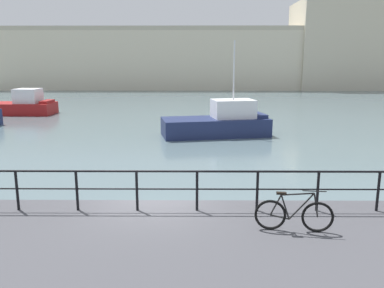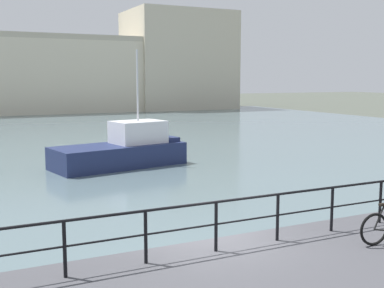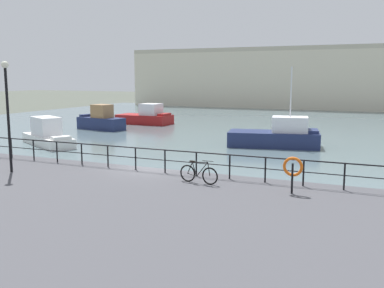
# 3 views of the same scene
# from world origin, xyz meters

# --- Properties ---
(ground_plane) EXTENTS (240.00, 240.00, 0.00)m
(ground_plane) POSITION_xyz_m (0.00, 0.00, 0.00)
(ground_plane) COLOR #4C5147
(water_basin) EXTENTS (80.00, 60.00, 0.01)m
(water_basin) POSITION_xyz_m (0.00, 30.20, 0.01)
(water_basin) COLOR slate
(water_basin) RESTS_ON ground_plane
(harbor_building) EXTENTS (67.20, 11.54, 14.57)m
(harbor_building) POSITION_xyz_m (7.11, 59.59, 5.49)
(harbor_building) COLOR beige
(harbor_building) RESTS_ON ground_plane
(moored_green_narrowboat) EXTENTS (7.25, 4.01, 6.09)m
(moored_green_narrowboat) POSITION_xyz_m (2.75, 15.09, 0.85)
(moored_green_narrowboat) COLOR navy
(moored_green_narrowboat) RESTS_ON water_basin
(quay_railing) EXTENTS (24.89, 0.07, 1.08)m
(quay_railing) POSITION_xyz_m (1.19, -0.75, 1.75)
(quay_railing) COLOR black
(quay_railing) RESTS_ON quay_promenade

